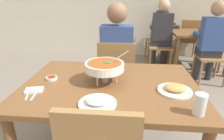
{
  "coord_description": "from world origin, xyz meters",
  "views": [
    {
      "loc": [
        0.13,
        -1.3,
        1.38
      ],
      "look_at": [
        0.0,
        0.15,
        0.79
      ],
      "focal_mm": 29.93,
      "sensor_mm": 36.0,
      "label": 1
    }
  ],
  "objects_px": {
    "curry_bowl": "(105,67)",
    "patron_bg_right": "(212,38)",
    "chair_bg_right": "(210,51)",
    "chair_bg_middle": "(161,42)",
    "dining_table_main": "(110,94)",
    "patron_bg_left": "(163,27)",
    "chair_bg_left": "(161,37)",
    "patron_bg_middle": "(161,30)",
    "diner_main": "(117,53)",
    "sauce_dish": "(52,78)",
    "chair_bg_window": "(189,38)",
    "chair_diner_main": "(117,73)",
    "dining_table_far": "(198,39)",
    "rice_plate": "(97,102)",
    "drink_glass": "(200,105)",
    "appetizer_plate": "(175,89)"
  },
  "relations": [
    {
      "from": "chair_bg_window",
      "to": "appetizer_plate",
      "type": "bearing_deg",
      "value": -108.3
    },
    {
      "from": "dining_table_far",
      "to": "patron_bg_left",
      "type": "relative_size",
      "value": 0.76
    },
    {
      "from": "dining_table_far",
      "to": "chair_bg_window",
      "type": "relative_size",
      "value": 1.11
    },
    {
      "from": "rice_plate",
      "to": "patron_bg_middle",
      "type": "distance_m",
      "value": 2.81
    },
    {
      "from": "dining_table_far",
      "to": "patron_bg_middle",
      "type": "distance_m",
      "value": 0.7
    },
    {
      "from": "chair_bg_window",
      "to": "patron_bg_right",
      "type": "relative_size",
      "value": 0.69
    },
    {
      "from": "dining_table_main",
      "to": "patron_bg_left",
      "type": "bearing_deg",
      "value": 73.24
    },
    {
      "from": "rice_plate",
      "to": "appetizer_plate",
      "type": "bearing_deg",
      "value": 22.62
    },
    {
      "from": "chair_bg_window",
      "to": "patron_bg_right",
      "type": "xyz_separation_m",
      "value": [
        -0.01,
        -1.13,
        0.24
      ]
    },
    {
      "from": "dining_table_far",
      "to": "drink_glass",
      "type": "bearing_deg",
      "value": -108.58
    },
    {
      "from": "drink_glass",
      "to": "patron_bg_right",
      "type": "bearing_deg",
      "value": 67.0
    },
    {
      "from": "diner_main",
      "to": "patron_bg_middle",
      "type": "bearing_deg",
      "value": 64.57
    },
    {
      "from": "chair_diner_main",
      "to": "patron_bg_right",
      "type": "xyz_separation_m",
      "value": [
        1.43,
        0.98,
        0.24
      ]
    },
    {
      "from": "chair_diner_main",
      "to": "sauce_dish",
      "type": "bearing_deg",
      "value": -123.41
    },
    {
      "from": "dining_table_main",
      "to": "chair_bg_left",
      "type": "bearing_deg",
      "value": 73.65
    },
    {
      "from": "curry_bowl",
      "to": "dining_table_far",
      "type": "relative_size",
      "value": 0.33
    },
    {
      "from": "curry_bowl",
      "to": "chair_bg_window",
      "type": "distance_m",
      "value": 3.23
    },
    {
      "from": "drink_glass",
      "to": "patron_bg_left",
      "type": "height_order",
      "value": "patron_bg_left"
    },
    {
      "from": "curry_bowl",
      "to": "patron_bg_middle",
      "type": "relative_size",
      "value": 0.25
    },
    {
      "from": "patron_bg_left",
      "to": "dining_table_main",
      "type": "bearing_deg",
      "value": -106.76
    },
    {
      "from": "chair_bg_middle",
      "to": "chair_bg_right",
      "type": "distance_m",
      "value": 0.94
    },
    {
      "from": "chair_diner_main",
      "to": "curry_bowl",
      "type": "bearing_deg",
      "value": -93.52
    },
    {
      "from": "chair_bg_left",
      "to": "chair_bg_middle",
      "type": "bearing_deg",
      "value": -98.59
    },
    {
      "from": "dining_table_far",
      "to": "chair_bg_left",
      "type": "bearing_deg",
      "value": 138.18
    },
    {
      "from": "chair_bg_left",
      "to": "appetizer_plate",
      "type": "bearing_deg",
      "value": -97.13
    },
    {
      "from": "dining_table_far",
      "to": "diner_main",
      "type": "bearing_deg",
      "value": -133.45
    },
    {
      "from": "chair_bg_middle",
      "to": "chair_bg_window",
      "type": "distance_m",
      "value": 0.8
    },
    {
      "from": "chair_bg_right",
      "to": "chair_bg_middle",
      "type": "bearing_deg",
      "value": 139.62
    },
    {
      "from": "drink_glass",
      "to": "chair_bg_right",
      "type": "height_order",
      "value": "chair_bg_right"
    },
    {
      "from": "curry_bowl",
      "to": "patron_bg_right",
      "type": "distance_m",
      "value": 2.27
    },
    {
      "from": "diner_main",
      "to": "appetizer_plate",
      "type": "distance_m",
      "value": 1.01
    },
    {
      "from": "chair_diner_main",
      "to": "appetizer_plate",
      "type": "bearing_deg",
      "value": -61.32
    },
    {
      "from": "dining_table_far",
      "to": "chair_bg_window",
      "type": "bearing_deg",
      "value": 89.59
    },
    {
      "from": "curry_bowl",
      "to": "chair_bg_middle",
      "type": "relative_size",
      "value": 0.37
    },
    {
      "from": "appetizer_plate",
      "to": "patron_bg_middle",
      "type": "height_order",
      "value": "patron_bg_middle"
    },
    {
      "from": "curry_bowl",
      "to": "chair_bg_left",
      "type": "xyz_separation_m",
      "value": [
        0.88,
        2.84,
        -0.36
      ]
    },
    {
      "from": "patron_bg_right",
      "to": "diner_main",
      "type": "bearing_deg",
      "value": -146.64
    },
    {
      "from": "chair_diner_main",
      "to": "chair_bg_middle",
      "type": "bearing_deg",
      "value": 65.14
    },
    {
      "from": "diner_main",
      "to": "sauce_dish",
      "type": "height_order",
      "value": "diner_main"
    },
    {
      "from": "drink_glass",
      "to": "chair_diner_main",
      "type": "bearing_deg",
      "value": 115.92
    },
    {
      "from": "chair_bg_middle",
      "to": "patron_bg_right",
      "type": "relative_size",
      "value": 0.69
    },
    {
      "from": "rice_plate",
      "to": "chair_bg_window",
      "type": "relative_size",
      "value": 0.27
    },
    {
      "from": "drink_glass",
      "to": "dining_table_main",
      "type": "bearing_deg",
      "value": 146.51
    },
    {
      "from": "chair_bg_left",
      "to": "dining_table_far",
      "type": "bearing_deg",
      "value": -41.82
    },
    {
      "from": "chair_diner_main",
      "to": "diner_main",
      "type": "height_order",
      "value": "diner_main"
    },
    {
      "from": "curry_bowl",
      "to": "patron_bg_middle",
      "type": "bearing_deg",
      "value": 71.27
    },
    {
      "from": "rice_plate",
      "to": "chair_bg_window",
      "type": "xyz_separation_m",
      "value": [
        1.5,
        3.18,
        -0.25
      ]
    },
    {
      "from": "chair_diner_main",
      "to": "curry_bowl",
      "type": "relative_size",
      "value": 2.71
    },
    {
      "from": "chair_bg_middle",
      "to": "patron_bg_middle",
      "type": "distance_m",
      "value": 0.24
    },
    {
      "from": "patron_bg_right",
      "to": "chair_bg_left",
      "type": "bearing_deg",
      "value": 117.96
    }
  ]
}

